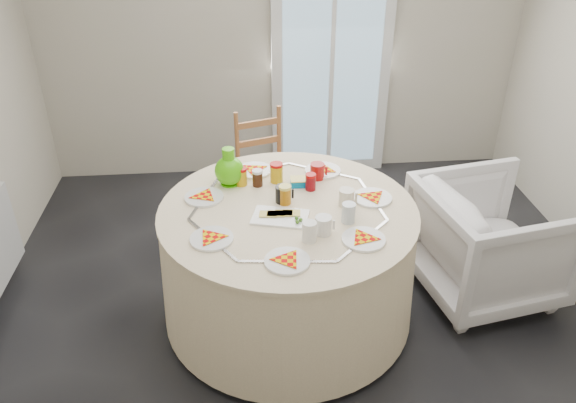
{
  "coord_description": "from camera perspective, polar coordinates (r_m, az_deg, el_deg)",
  "views": [
    {
      "loc": [
        -0.37,
        -2.61,
        2.39
      ],
      "look_at": [
        -0.13,
        0.04,
        0.8
      ],
      "focal_mm": 35.0,
      "sensor_mm": 36.0,
      "label": 1
    }
  ],
  "objects": [
    {
      "name": "butter_tub",
      "position": [
        3.34,
        1.26,
        2.14
      ],
      "size": [
        0.12,
        0.09,
        0.05
      ],
      "primitive_type": "cube",
      "rotation": [
        0.0,
        0.0,
        -0.02
      ],
      "color": "#0174B1",
      "rests_on": "table"
    },
    {
      "name": "jar_cluster",
      "position": [
        3.31,
        -1.43,
        2.48
      ],
      "size": [
        0.5,
        0.32,
        0.13
      ],
      "primitive_type": null,
      "rotation": [
        0.0,
        0.0,
        0.21
      ],
      "color": "#8B3A11",
      "rests_on": "table"
    },
    {
      "name": "place_settings",
      "position": [
        3.12,
        0.0,
        -0.47
      ],
      "size": [
        1.59,
        1.59,
        0.02
      ],
      "primitive_type": null,
      "rotation": [
        0.0,
        0.0,
        -0.4
      ],
      "color": "silver",
      "rests_on": "table"
    },
    {
      "name": "armchair",
      "position": [
        3.73,
        19.8,
        -3.66
      ],
      "size": [
        0.89,
        0.93,
        0.83
      ],
      "primitive_type": "imported",
      "rotation": [
        0.0,
        0.0,
        1.76
      ],
      "color": "silver",
      "rests_on": "floor"
    },
    {
      "name": "mugs_glasses",
      "position": [
        3.08,
        3.02,
        -0.08
      ],
      "size": [
        0.85,
        0.85,
        0.12
      ],
      "primitive_type": null,
      "rotation": [
        0.0,
        0.0,
        -0.38
      ],
      "color": "#9D9D9D",
      "rests_on": "table"
    },
    {
      "name": "wooden_chair",
      "position": [
        4.2,
        -2.24,
        3.57
      ],
      "size": [
        0.48,
        0.47,
        0.88
      ],
      "primitive_type": null,
      "rotation": [
        0.0,
        0.0,
        0.3
      ],
      "color": "#A85E3F",
      "rests_on": "floor"
    },
    {
      "name": "floor",
      "position": [
        3.56,
        2.27,
        -11.4
      ],
      "size": [
        4.0,
        4.0,
        0.0
      ],
      "primitive_type": "plane",
      "color": "black",
      "rests_on": "ground"
    },
    {
      "name": "wall_back",
      "position": [
        4.75,
        -0.53,
        17.54
      ],
      "size": [
        4.0,
        0.02,
        2.6
      ],
      "primitive_type": "cube",
      "color": "#BCB5A3",
      "rests_on": "floor"
    },
    {
      "name": "glass_door",
      "position": [
        4.82,
        4.44,
        14.56
      ],
      "size": [
        1.0,
        0.08,
        2.1
      ],
      "primitive_type": "cube",
      "color": "silver",
      "rests_on": "floor"
    },
    {
      "name": "green_pitcher",
      "position": [
        3.34,
        -6.0,
        3.56
      ],
      "size": [
        0.21,
        0.21,
        0.23
      ],
      "primitive_type": null,
      "rotation": [
        0.0,
        0.0,
        -0.25
      ],
      "color": "#46C209",
      "rests_on": "table"
    },
    {
      "name": "cheese_platter",
      "position": [
        3.03,
        -0.8,
        -1.39
      ],
      "size": [
        0.34,
        0.26,
        0.04
      ],
      "primitive_type": null,
      "rotation": [
        0.0,
        0.0,
        -0.26
      ],
      "color": "white",
      "rests_on": "table"
    },
    {
      "name": "table",
      "position": [
        3.34,
        -0.0,
        -6.28
      ],
      "size": [
        1.49,
        1.49,
        0.76
      ],
      "primitive_type": "cylinder",
      "color": "#F8E2B3",
      "rests_on": "floor"
    }
  ]
}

